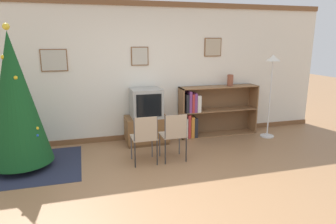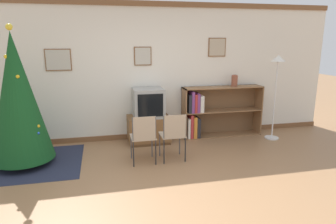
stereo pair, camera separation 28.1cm
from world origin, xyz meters
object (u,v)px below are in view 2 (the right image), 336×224
object	(u,v)px
tv_console	(149,129)
vase	(234,81)
folding_chair_right	(173,134)
television	(148,103)
christmas_tree	(18,98)
standing_lamp	(277,75)
bookshelf	(209,113)
folding_chair_left	(144,136)

from	to	relation	value
tv_console	vase	bearing A→B (deg)	3.35
folding_chair_right	vase	world-z (taller)	vase
television	christmas_tree	bearing A→B (deg)	-163.67
vase	standing_lamp	world-z (taller)	standing_lamp
bookshelf	vase	distance (m)	0.84
television	vase	xyz separation A→B (m)	(1.83, 0.11, 0.36)
christmas_tree	standing_lamp	world-z (taller)	christmas_tree
christmas_tree	folding_chair_left	world-z (taller)	christmas_tree
christmas_tree	tv_console	world-z (taller)	christmas_tree
christmas_tree	bookshelf	distance (m)	3.58
christmas_tree	folding_chair_right	world-z (taller)	christmas_tree
folding_chair_left	standing_lamp	bearing A→B (deg)	14.17
tv_console	television	bearing A→B (deg)	-90.00
vase	bookshelf	bearing A→B (deg)	179.61
television	bookshelf	xyz separation A→B (m)	(1.30, 0.11, -0.29)
vase	folding_chair_left	bearing A→B (deg)	-151.17
television	folding_chair_left	distance (m)	1.11
television	bookshelf	world-z (taller)	television
tv_console	christmas_tree	bearing A→B (deg)	-163.60
christmas_tree	bookshelf	size ratio (longest dim) A/B	1.32
tv_console	television	distance (m)	0.54
bookshelf	vase	size ratio (longest dim) A/B	7.08
standing_lamp	tv_console	bearing A→B (deg)	172.33
tv_console	folding_chair_left	world-z (taller)	folding_chair_left
television	folding_chair_right	world-z (taller)	television
standing_lamp	bookshelf	bearing A→B (deg)	159.73
christmas_tree	bookshelf	xyz separation A→B (m)	(3.45, 0.74, -0.60)
folding_chair_right	bookshelf	distance (m)	1.55
tv_console	vase	distance (m)	2.04
folding_chair_left	bookshelf	distance (m)	1.92
television	standing_lamp	world-z (taller)	standing_lamp
christmas_tree	bookshelf	world-z (taller)	christmas_tree
television	folding_chair_right	size ratio (longest dim) A/B	0.71
folding_chair_right	tv_console	bearing A→B (deg)	103.47
vase	folding_chair_right	bearing A→B (deg)	-144.13
television	standing_lamp	xyz separation A→B (m)	(2.51, -0.34, 0.50)
tv_console	bookshelf	xyz separation A→B (m)	(1.30, 0.11, 0.24)
bookshelf	christmas_tree	bearing A→B (deg)	-167.83
standing_lamp	folding_chair_right	bearing A→B (deg)	-162.89
folding_chair_left	television	bearing A→B (deg)	76.50
tv_console	bookshelf	size ratio (longest dim) A/B	0.48
christmas_tree	standing_lamp	bearing A→B (deg)	3.61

